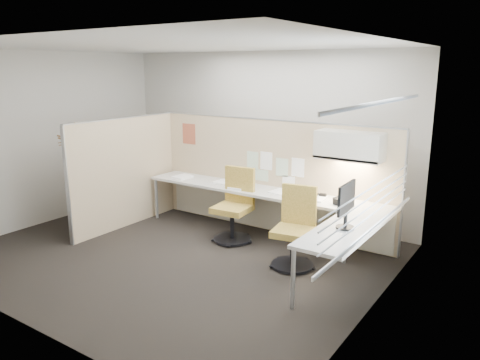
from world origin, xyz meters
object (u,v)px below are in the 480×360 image
Objects in this scene: desk at (276,204)px; chair_right at (295,230)px; chair_left at (235,207)px; phone at (342,201)px; monitor at (346,203)px.

chair_right is (0.60, -0.55, -0.12)m from desk.
desk is 3.86× the size of chair_right.
chair_right is at bearing -42.25° from desk.
chair_left reaches higher than desk.
desk is 16.69× the size of phone.
chair_left is at bearing 154.07° from chair_right.
monitor reaches higher than chair_right.
phone is at bearing 49.74° from chair_right.
desk is at bearing 57.26° from monitor.
chair_left is 2.01× the size of monitor.
phone is at bearing 5.33° from desk.
desk is at bearing -163.96° from phone.
monitor is at bearing -27.97° from chair_right.
monitor is at bearing -30.23° from desk.
chair_left reaches higher than chair_right.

